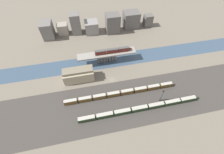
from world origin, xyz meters
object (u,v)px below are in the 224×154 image
(train_yard_near, at_px, (141,108))
(signal_tower, at_px, (161,96))
(warehouse_building, at_px, (79,75))
(train_on_bridge, at_px, (113,51))
(train_yard_mid, at_px, (122,93))

(train_yard_near, relative_size, signal_tower, 7.12)
(warehouse_building, bearing_deg, train_on_bridge, 26.51)
(train_yard_mid, relative_size, signal_tower, 6.88)
(train_on_bridge, bearing_deg, warehouse_building, -153.49)
(warehouse_building, height_order, signal_tower, signal_tower)
(train_yard_near, bearing_deg, warehouse_building, 137.78)
(train_on_bridge, height_order, train_yard_mid, train_on_bridge)
(train_on_bridge, relative_size, train_yard_mid, 0.38)
(warehouse_building, bearing_deg, train_yard_near, -42.22)
(train_yard_mid, bearing_deg, signal_tower, -23.03)
(warehouse_building, distance_m, signal_tower, 69.08)
(train_on_bridge, relative_size, warehouse_building, 1.39)
(train_yard_mid, height_order, signal_tower, signal_tower)
(warehouse_building, bearing_deg, train_yard_mid, -35.53)
(train_yard_mid, distance_m, signal_tower, 30.37)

